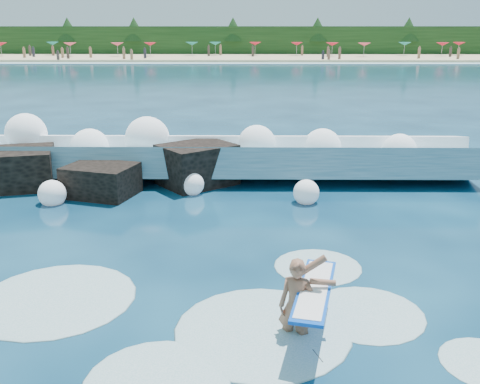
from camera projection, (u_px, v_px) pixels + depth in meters
The scene contains 11 objects.
ground at pixel (162, 281), 10.37m from camera, with size 200.00×200.00×0.00m, color #07223A.
beach at pixel (236, 58), 84.86m from camera, with size 140.00×20.00×0.40m, color tan.
wet_band at pixel (235, 63), 74.39m from camera, with size 140.00×5.00×0.08m, color silver.
treeline at pixel (237, 41), 93.74m from camera, with size 140.00×4.00×5.00m, color black.
breaking_wave at pixel (173, 159), 17.56m from camera, with size 19.24×2.94×1.66m.
rock_cluster at pixel (96, 173), 16.32m from camera, with size 8.53×3.50×1.48m.
surfer_with_board at pixel (301, 303), 8.37m from camera, with size 1.10×2.81×1.57m.
wave_spray at pixel (165, 148), 17.22m from camera, with size 15.30×4.37×2.12m.
surf_foam at pixel (203, 317), 9.07m from camera, with size 9.14×5.73×0.15m.
beach_umbrellas at pixel (239, 44), 86.14m from camera, with size 112.32×6.92×0.50m.
beachgoers at pixel (162, 53), 81.53m from camera, with size 102.28×12.70×1.94m.
Camera 1 is at (1.64, -9.38, 4.70)m, focal length 40.00 mm.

